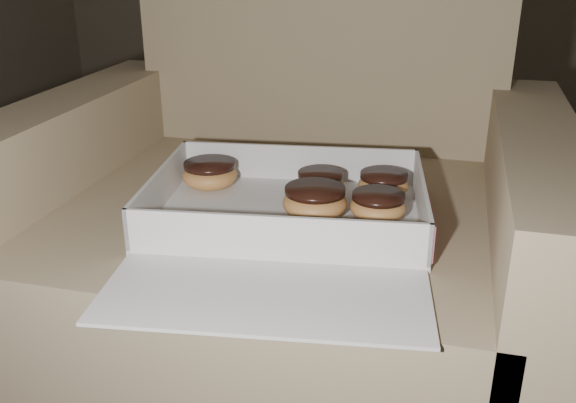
# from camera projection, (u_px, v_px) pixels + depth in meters

# --- Properties ---
(armchair) EXTENTS (0.94, 0.79, 0.98)m
(armchair) POSITION_uv_depth(u_px,v_px,m) (288.00, 250.00, 1.21)
(armchair) COLOR #857555
(armchair) RESTS_ON floor
(bakery_box) EXTENTS (0.48, 0.54, 0.07)m
(bakery_box) POSITION_uv_depth(u_px,v_px,m) (287.00, 221.00, 0.98)
(bakery_box) COLOR silver
(bakery_box) RESTS_ON armchair
(donut_a) EXTENTS (0.08, 0.08, 0.04)m
(donut_a) POSITION_uv_depth(u_px,v_px,m) (320.00, 182.00, 1.09)
(donut_a) COLOR #C28443
(donut_a) RESTS_ON bakery_box
(donut_b) EXTENTS (0.10, 0.10, 0.05)m
(donut_b) POSITION_uv_depth(u_px,v_px,m) (315.00, 201.00, 1.00)
(donut_b) COLOR #C28443
(donut_b) RESTS_ON bakery_box
(donut_c) EXTENTS (0.10, 0.10, 0.05)m
(donut_c) POSITION_uv_depth(u_px,v_px,m) (210.00, 174.00, 1.11)
(donut_c) COLOR #C28443
(donut_c) RESTS_ON bakery_box
(donut_d) EXTENTS (0.09, 0.09, 0.04)m
(donut_d) POSITION_uv_depth(u_px,v_px,m) (378.00, 205.00, 0.99)
(donut_d) COLOR #C28443
(donut_d) RESTS_ON bakery_box
(donut_e) EXTENTS (0.09, 0.09, 0.04)m
(donut_e) POSITION_uv_depth(u_px,v_px,m) (383.00, 184.00, 1.08)
(donut_e) COLOR #C28443
(donut_e) RESTS_ON bakery_box
(crumb_a) EXTENTS (0.01, 0.01, 0.00)m
(crumb_a) POSITION_uv_depth(u_px,v_px,m) (256.00, 223.00, 0.98)
(crumb_a) COLOR black
(crumb_a) RESTS_ON bakery_box
(crumb_b) EXTENTS (0.01, 0.01, 0.00)m
(crumb_b) POSITION_uv_depth(u_px,v_px,m) (367.00, 233.00, 0.95)
(crumb_b) COLOR black
(crumb_b) RESTS_ON bakery_box
(crumb_c) EXTENTS (0.01, 0.01, 0.00)m
(crumb_c) POSITION_uv_depth(u_px,v_px,m) (389.00, 220.00, 0.99)
(crumb_c) COLOR black
(crumb_c) RESTS_ON bakery_box
(crumb_d) EXTENTS (0.01, 0.01, 0.00)m
(crumb_d) POSITION_uv_depth(u_px,v_px,m) (396.00, 225.00, 0.97)
(crumb_d) COLOR black
(crumb_d) RESTS_ON bakery_box
(crumb_e) EXTENTS (0.01, 0.01, 0.00)m
(crumb_e) POSITION_uv_depth(u_px,v_px,m) (307.00, 230.00, 0.96)
(crumb_e) COLOR black
(crumb_e) RESTS_ON bakery_box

